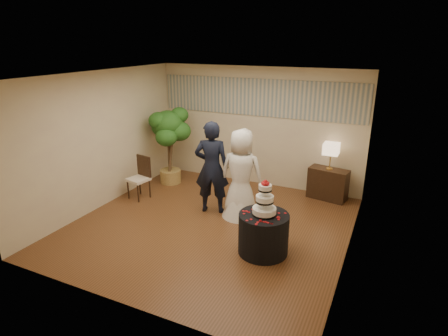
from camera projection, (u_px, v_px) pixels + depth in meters
The scene contains 15 objects.
floor at pixel (210, 225), 7.16m from camera, with size 5.00×5.00×0.00m, color brown.
ceiling at pixel (208, 75), 6.25m from camera, with size 5.00×5.00×0.00m, color white.
wall_back at pixel (258, 127), 8.84m from camera, with size 5.00×0.06×2.80m, color beige.
wall_front at pixel (116, 210), 4.57m from camera, with size 5.00×0.06×2.80m, color beige.
wall_left at pixel (102, 140), 7.71m from camera, with size 0.06×5.00×2.80m, color beige.
wall_right at pixel (355, 176), 5.70m from camera, with size 0.06×5.00×2.80m, color beige.
mural_border at pixel (258, 98), 8.60m from camera, with size 4.90×0.02×0.85m, color #9A9B8C.
groom at pixel (212, 168), 7.46m from camera, with size 0.69×0.45×1.89m, color black.
bride at pixel (241, 174), 7.27m from camera, with size 0.87×0.76×1.79m, color white.
cake_table at pixel (263, 234), 6.15m from camera, with size 0.83×0.83×0.69m, color black.
wedding_cake at pixel (265, 197), 5.94m from camera, with size 0.39×0.39×0.60m, color white, non-canonical shape.
console at pixel (328, 184), 8.25m from camera, with size 0.84×0.37×0.70m, color black.
table_lamp at pixel (331, 156), 8.04m from camera, with size 0.32×0.32×0.58m, color #D4B48C, non-canonical shape.
ficus_tree at pixel (169, 146), 8.99m from camera, with size 0.90×0.90×1.90m, color #265B1C, non-canonical shape.
side_chair at pixel (138, 178), 8.24m from camera, with size 0.43×0.45×0.94m, color black, non-canonical shape.
Camera 1 is at (2.95, -5.69, 3.38)m, focal length 30.00 mm.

